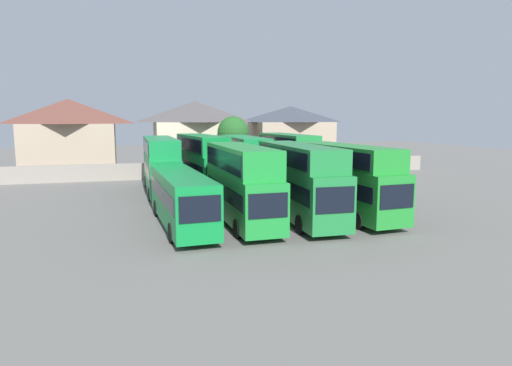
# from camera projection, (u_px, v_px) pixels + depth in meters

# --- Properties ---
(ground) EXTENTS (140.00, 140.00, 0.00)m
(ground) POSITION_uv_depth(u_px,v_px,m) (215.00, 183.00, 46.12)
(ground) COLOR slate
(depot_boundary_wall) EXTENTS (56.00, 0.50, 1.80)m
(depot_boundary_wall) POSITION_uv_depth(u_px,v_px,m) (206.00, 169.00, 50.92)
(depot_boundary_wall) COLOR gray
(depot_boundary_wall) RESTS_ON ground
(bus_1) EXTENTS (2.94, 11.45, 3.32)m
(bus_1) POSITION_uv_depth(u_px,v_px,m) (181.00, 196.00, 27.48)
(bus_1) COLOR #108738
(bus_1) RESTS_ON ground
(bus_2) EXTENTS (2.62, 10.46, 4.92)m
(bus_2) POSITION_uv_depth(u_px,v_px,m) (242.00, 180.00, 28.13)
(bus_2) COLOR #1D8D34
(bus_2) RESTS_ON ground
(bus_3) EXTENTS (2.88, 11.42, 4.93)m
(bus_3) POSITION_uv_depth(u_px,v_px,m) (299.00, 178.00, 29.36)
(bus_3) COLOR #1F7D39
(bus_3) RESTS_ON ground
(bus_4) EXTENTS (3.29, 10.84, 4.84)m
(bus_4) POSITION_uv_depth(u_px,v_px,m) (346.00, 177.00, 30.32)
(bus_4) COLOR #21892E
(bus_4) RESTS_ON ground
(bus_5) EXTENTS (2.64, 12.07, 4.91)m
(bus_5) POSITION_uv_depth(u_px,v_px,m) (161.00, 162.00, 39.96)
(bus_5) COLOR #14863F
(bus_5) RESTS_ON ground
(bus_6) EXTENTS (3.37, 11.06, 5.11)m
(bus_6) POSITION_uv_depth(u_px,v_px,m) (202.00, 160.00, 40.73)
(bus_6) COLOR #118537
(bus_6) RESTS_ON ground
(bus_7) EXTENTS (2.78, 11.12, 4.95)m
(bus_7) POSITION_uv_depth(u_px,v_px,m) (244.00, 160.00, 41.41)
(bus_7) COLOR #168840
(bus_7) RESTS_ON ground
(bus_8) EXTENTS (2.87, 10.60, 5.12)m
(bus_8) POSITION_uv_depth(u_px,v_px,m) (288.00, 158.00, 43.23)
(bus_8) COLOR #1F873A
(bus_8) RESTS_ON ground
(house_terrace_left) EXTENTS (11.12, 8.27, 8.95)m
(house_terrace_left) POSITION_uv_depth(u_px,v_px,m) (70.00, 135.00, 54.89)
(house_terrace_left) COLOR tan
(house_terrace_left) RESTS_ON ground
(house_terrace_centre) EXTENTS (10.98, 7.57, 8.82)m
(house_terrace_centre) POSITION_uv_depth(u_px,v_px,m) (196.00, 135.00, 58.54)
(house_terrace_centre) COLOR beige
(house_terrace_centre) RESTS_ON ground
(house_terrace_right) EXTENTS (11.11, 7.84, 8.31)m
(house_terrace_right) POSITION_uv_depth(u_px,v_px,m) (291.00, 135.00, 63.53)
(house_terrace_right) COLOR tan
(house_terrace_right) RESTS_ON ground
(tree_left_of_lot) EXTENTS (3.74, 3.74, 6.87)m
(tree_left_of_lot) POSITION_uv_depth(u_px,v_px,m) (233.00, 132.00, 53.75)
(tree_left_of_lot) COLOR brown
(tree_left_of_lot) RESTS_ON ground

